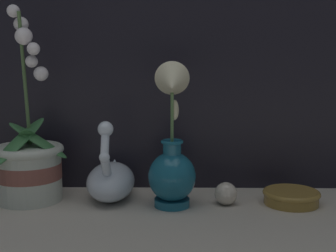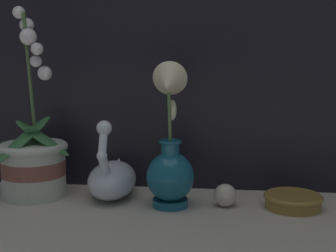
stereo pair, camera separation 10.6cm
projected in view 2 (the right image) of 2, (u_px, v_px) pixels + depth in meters
name	position (u px, v px, depth m)	size (l,w,h in m)	color
ground_plane	(155.00, 217.00, 0.98)	(2.80, 2.80, 0.00)	#BCB2A3
orchid_potted_plant	(34.00, 160.00, 1.11)	(0.18, 0.20, 0.44)	beige
swan_figurine	(112.00, 177.00, 1.10)	(0.11, 0.20, 0.19)	silver
blue_vase	(170.00, 157.00, 1.02)	(0.11, 0.14, 0.32)	#195B75
glass_sphere	(225.00, 195.00, 1.04)	(0.05, 0.05, 0.05)	beige
amber_dish	(293.00, 200.00, 1.03)	(0.13, 0.13, 0.03)	olive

